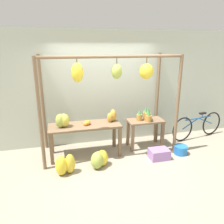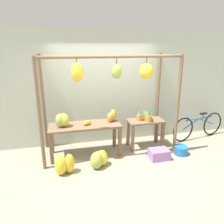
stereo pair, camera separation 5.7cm
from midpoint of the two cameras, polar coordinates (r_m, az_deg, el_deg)
ground_plane at (r=4.71m, az=1.53°, el=-13.94°), size 20.00×20.00×0.00m
shop_wall_back at (r=5.47m, az=-2.07°, el=6.22°), size 8.00×0.08×2.80m
stall_awning at (r=4.58m, az=0.70°, el=6.98°), size 2.98×1.18×2.25m
display_table_main at (r=4.94m, az=-6.76°, el=-4.54°), size 1.59×0.62×0.73m
display_table_side at (r=5.40m, az=9.01°, el=-3.86°), size 0.87×0.45×0.69m
banana_pile_on_table at (r=4.80m, az=-12.51°, el=-2.11°), size 0.38×0.33×0.31m
orange_pile at (r=4.88m, az=-6.27°, el=-2.82°), size 0.17×0.23×0.10m
pineapple_cluster at (r=5.28m, az=9.22°, el=-0.94°), size 0.37×0.30×0.32m
banana_pile_ground_left at (r=4.46m, az=-11.94°, el=-13.25°), size 0.45×0.32×0.40m
banana_pile_ground_right at (r=4.61m, az=-3.09°, el=-12.18°), size 0.46×0.43×0.36m
fruit_crate_white at (r=5.04m, az=12.48°, el=-10.71°), size 0.42×0.31×0.22m
blue_bucket at (r=5.37m, az=17.83°, el=-9.48°), size 0.31×0.31×0.20m
parked_bicycle at (r=6.33m, az=21.88°, el=-3.41°), size 1.69×0.37×0.70m
papaya_pile at (r=5.03m, az=0.32°, el=-1.10°), size 0.26×0.23×0.28m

